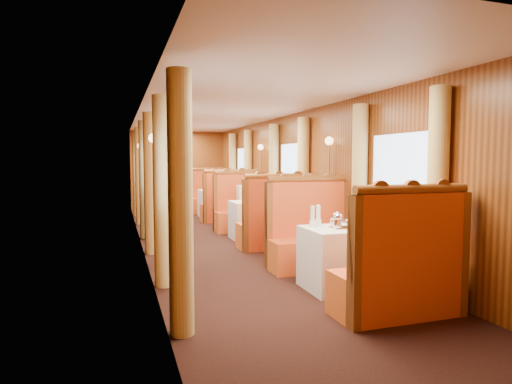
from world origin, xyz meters
name	(u,v)px	position (x,y,z in m)	size (l,w,h in m)	color
floor	(221,241)	(0.00, 0.00, 0.00)	(3.00, 12.00, 0.01)	black
ceiling	(220,111)	(0.00, 0.00, 2.50)	(3.00, 12.00, 0.01)	silver
wall_far	(178,170)	(0.00, 6.00, 1.25)	(3.00, 2.50, 0.01)	brown
wall_near	(453,213)	(0.00, -6.00, 1.25)	(3.00, 2.50, 0.01)	brown
wall_left	(141,178)	(-1.50, 0.00, 1.25)	(12.00, 2.50, 0.01)	brown
wall_right	(293,176)	(1.50, 0.00, 1.25)	(12.00, 2.50, 0.01)	brown
doorway_far	(179,178)	(0.00, 5.97, 1.00)	(0.80, 0.04, 2.00)	brown
table_near	(347,258)	(0.75, -3.50, 0.38)	(1.05, 0.72, 0.75)	white
banquette_near_fwd	(400,275)	(0.75, -4.51, 0.42)	(1.30, 0.55, 1.34)	red
banquette_near_aft	(312,239)	(0.75, -2.49, 0.42)	(1.30, 0.55, 1.34)	red
table_mid	(258,220)	(0.75, 0.00, 0.38)	(1.05, 0.72, 0.75)	white
banquette_mid_fwd	(276,225)	(0.75, -1.01, 0.42)	(1.30, 0.55, 1.34)	red
banquette_mid_aft	(243,212)	(0.75, 1.01, 0.42)	(1.30, 0.55, 1.34)	red
table_far	(218,203)	(0.75, 3.50, 0.38)	(1.05, 0.72, 0.75)	white
banquette_far_fwd	(227,205)	(0.75, 2.49, 0.42)	(1.30, 0.55, 1.34)	red
banquette_far_aft	(211,198)	(0.75, 4.51, 0.42)	(1.30, 0.55, 1.34)	red
tea_tray	(345,228)	(0.67, -3.57, 0.76)	(0.34, 0.26, 0.01)	silver
teapot_left	(337,223)	(0.56, -3.59, 0.83)	(0.19, 0.14, 0.15)	silver
teapot_right	(352,223)	(0.76, -3.58, 0.81)	(0.16, 0.12, 0.13)	silver
teapot_back	(336,222)	(0.62, -3.44, 0.82)	(0.17, 0.13, 0.14)	silver
fruit_plate	(374,226)	(1.03, -3.64, 0.77)	(0.24, 0.24, 0.05)	white
cup_inboard	(312,219)	(0.33, -3.38, 0.86)	(0.08, 0.08, 0.26)	white
cup_outboard	(318,218)	(0.44, -3.31, 0.86)	(0.08, 0.08, 0.26)	white
rose_vase_mid	(258,192)	(0.76, -0.02, 0.93)	(0.06, 0.06, 0.36)	silver
rose_vase_far	(219,183)	(0.76, 3.48, 0.93)	(0.06, 0.06, 0.36)	silver
window_left_near	(159,171)	(-1.49, -3.50, 1.45)	(1.20, 0.90, 0.01)	#93ADD1
curtain_left_near_a	(181,205)	(-1.38, -4.28, 1.18)	(0.22, 0.22, 2.35)	#D8BF6F
curtain_left_near_b	(162,192)	(-1.38, -2.72, 1.18)	(0.22, 0.22, 2.35)	#D8BF6F
window_right_near	(401,169)	(1.49, -3.50, 1.45)	(1.20, 0.90, 0.01)	#93ADD1
curtain_right_near_a	(437,196)	(1.38, -4.28, 1.18)	(0.22, 0.22, 2.35)	#D8BF6F
curtain_right_near_b	(359,188)	(1.38, -2.72, 1.18)	(0.22, 0.22, 2.35)	#D8BF6F
window_left_mid	(141,167)	(-1.49, 0.00, 1.45)	(1.20, 0.90, 0.01)	#93ADD1
curtain_left_mid_a	(151,184)	(-1.38, -0.78, 1.18)	(0.22, 0.22, 2.35)	#D8BF6F
curtain_left_mid_b	(145,180)	(-1.38, 0.78, 1.18)	(0.22, 0.22, 2.35)	#D8BF6F
window_right_mid	(292,166)	(1.49, 0.00, 1.45)	(1.20, 0.90, 0.01)	#93ADD1
curtain_right_mid_a	(303,181)	(1.38, -0.78, 1.18)	(0.22, 0.22, 2.35)	#D8BF6F
curtain_right_mid_b	(274,178)	(1.38, 0.78, 1.18)	(0.22, 0.22, 2.35)	#D8BF6F
window_left_far	(134,165)	(-1.49, 3.50, 1.45)	(1.20, 0.90, 0.01)	#93ADD1
curtain_left_far_a	(140,176)	(-1.38, 2.72, 1.18)	(0.22, 0.22, 2.35)	#D8BF6F
curtain_left_far_b	(137,174)	(-1.38, 4.28, 1.18)	(0.22, 0.22, 2.35)	#D8BF6F
window_right_far	(244,164)	(1.49, 3.50, 1.45)	(1.20, 0.90, 0.01)	#93ADD1
curtain_right_far_a	(248,175)	(1.38, 2.72, 1.18)	(0.22, 0.22, 2.35)	#D8BF6F
curtain_right_far_b	(233,173)	(1.38, 4.28, 1.18)	(0.22, 0.22, 2.35)	#D8BF6F
sconce_left_fore	(154,173)	(-1.40, -1.75, 1.38)	(0.14, 0.14, 1.95)	#BF8C3F
sconce_right_fore	(329,171)	(1.40, -1.75, 1.38)	(0.14, 0.14, 1.95)	#BF8C3F
sconce_left_aft	(141,168)	(-1.40, 1.75, 1.38)	(0.14, 0.14, 1.95)	#BF8C3F
sconce_right_aft	(261,168)	(1.40, 1.75, 1.38)	(0.14, 0.14, 1.95)	#BF8C3F
steward	(171,193)	(-0.94, 0.11, 0.95)	(0.69, 0.45, 1.89)	navy
passenger	(247,198)	(0.75, 0.74, 0.74)	(0.40, 0.44, 0.76)	beige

